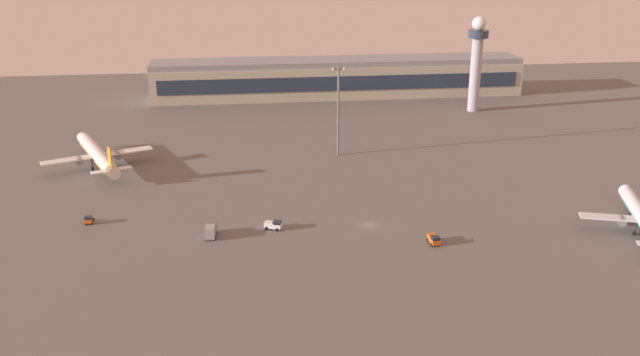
# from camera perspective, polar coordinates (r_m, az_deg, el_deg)

# --- Properties ---
(ground_plane) EXTENTS (416.00, 416.00, 0.00)m
(ground_plane) POSITION_cam_1_polar(r_m,az_deg,el_deg) (168.70, 4.21, -3.98)
(ground_plane) COLOR #605E5B
(terminal_building) EXTENTS (162.55, 22.40, 16.40)m
(terminal_building) POSITION_cam_1_polar(r_m,az_deg,el_deg) (304.80, 1.51, 8.43)
(terminal_building) COLOR #B2AD99
(terminal_building) RESTS_ON ground
(control_tower) EXTENTS (8.00, 8.00, 37.85)m
(control_tower) POSITION_cam_1_polar(r_m,az_deg,el_deg) (281.79, 13.02, 9.86)
(control_tower) COLOR #A8A8B2
(control_tower) RESTS_ON ground
(airplane_far_stand) EXTENTS (32.36, 41.02, 11.03)m
(airplane_far_stand) POSITION_cam_1_polar(r_m,az_deg,el_deg) (219.24, -18.18, 1.87)
(airplane_far_stand) COLOR silver
(airplane_far_stand) RESTS_ON ground
(cargo_loader) EXTENTS (4.56, 3.26, 2.25)m
(cargo_loader) POSITION_cam_1_polar(r_m,az_deg,el_deg) (165.99, -3.93, -3.94)
(cargo_loader) COLOR white
(cargo_loader) RESTS_ON ground
(pushback_tug) EXTENTS (1.84, 3.10, 2.05)m
(pushback_tug) POSITION_cam_1_polar(r_m,az_deg,el_deg) (178.17, -18.86, -3.35)
(pushback_tug) COLOR #D85919
(pushback_tug) RESTS_ON ground
(catering_truck) EXTENTS (2.80, 5.82, 3.05)m
(catering_truck) POSITION_cam_1_polar(r_m,az_deg,el_deg) (163.46, -9.17, -4.40)
(catering_truck) COLOR gray
(catering_truck) RESTS_ON ground
(maintenance_van) EXTENTS (2.26, 4.26, 2.25)m
(maintenance_van) POSITION_cam_1_polar(r_m,az_deg,el_deg) (160.22, 9.54, -5.09)
(maintenance_van) COLOR #D85919
(maintenance_van) RESTS_ON ground
(apron_light_central) EXTENTS (4.80, 0.90, 28.78)m
(apron_light_central) POSITION_cam_1_polar(r_m,az_deg,el_deg) (217.71, 1.55, 6.05)
(apron_light_central) COLOR slate
(apron_light_central) RESTS_ON ground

